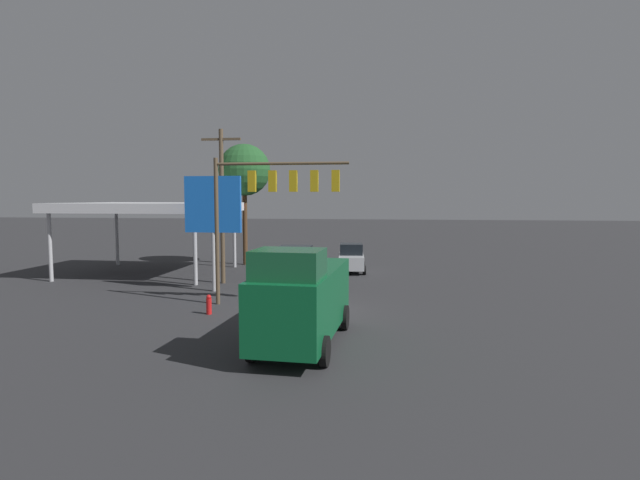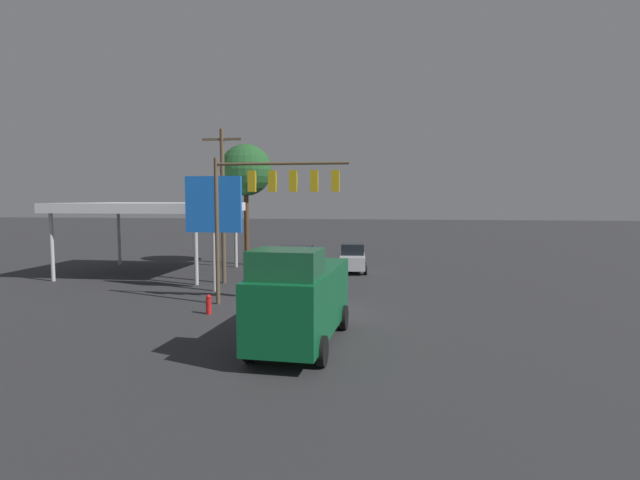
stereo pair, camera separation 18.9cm
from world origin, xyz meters
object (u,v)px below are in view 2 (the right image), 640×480
object	(u,v)px
utility_pole	(223,202)
pickup_parked	(298,266)
price_sign	(214,208)
street_tree	(246,171)
delivery_truck	(301,298)
hatchback_crossing	(352,258)
fire_hydrant	(209,304)
traffic_signal_assembly	(271,193)

from	to	relation	value
utility_pole	pickup_parked	size ratio (longest dim) A/B	1.76
utility_pole	price_sign	bearing A→B (deg)	97.77
pickup_parked	street_tree	bearing A→B (deg)	-147.85
delivery_truck	pickup_parked	distance (m)	12.44
delivery_truck	pickup_parked	size ratio (longest dim) A/B	1.32
hatchback_crossing	fire_hydrant	bearing A→B (deg)	-25.77
utility_pole	delivery_truck	size ratio (longest dim) A/B	1.34
street_tree	fire_hydrant	distance (m)	18.06
pickup_parked	fire_hydrant	world-z (taller)	pickup_parked
pickup_parked	fire_hydrant	bearing A→B (deg)	-19.18
hatchback_crossing	street_tree	size ratio (longest dim) A/B	0.42
delivery_truck	price_sign	bearing A→B (deg)	-141.93
hatchback_crossing	pickup_parked	world-z (taller)	pickup_parked
utility_pole	delivery_truck	world-z (taller)	utility_pole
traffic_signal_assembly	hatchback_crossing	size ratio (longest dim) A/B	1.81
price_sign	delivery_truck	xyz separation A→B (m)	(-6.57, 9.48, -2.91)
traffic_signal_assembly	pickup_parked	xyz separation A→B (m)	(-0.16, -5.94, -4.30)
price_sign	pickup_parked	xyz separation A→B (m)	(-4.20, -2.71, -3.49)
street_tree	fire_hydrant	world-z (taller)	street_tree
traffic_signal_assembly	street_tree	distance (m)	15.41
utility_pole	fire_hydrant	world-z (taller)	utility_pole
utility_pole	pickup_parked	bearing A→B (deg)	-178.39
delivery_truck	fire_hydrant	world-z (taller)	delivery_truck
pickup_parked	fire_hydrant	xyz separation A→B (m)	(2.55, 8.08, -0.67)
price_sign	pickup_parked	size ratio (longest dim) A/B	1.21
traffic_signal_assembly	utility_pole	size ratio (longest dim) A/B	0.76
traffic_signal_assembly	utility_pole	xyz separation A→B (m)	(4.39, -5.82, -0.51)
utility_pole	hatchback_crossing	distance (m)	10.14
hatchback_crossing	street_tree	world-z (taller)	street_tree
delivery_truck	utility_pole	bearing A→B (deg)	-146.81
price_sign	hatchback_crossing	distance (m)	11.48
utility_pole	street_tree	world-z (taller)	street_tree
delivery_truck	pickup_parked	bearing A→B (deg)	-165.65
delivery_truck	fire_hydrant	distance (m)	6.53
price_sign	fire_hydrant	bearing A→B (deg)	107.12
street_tree	utility_pole	bearing A→B (deg)	97.05
price_sign	fire_hydrant	size ratio (longest dim) A/B	7.23
hatchback_crossing	traffic_signal_assembly	bearing A→B (deg)	-18.84
fire_hydrant	hatchback_crossing	bearing A→B (deg)	-111.54
hatchback_crossing	fire_hydrant	distance (m)	14.69
traffic_signal_assembly	fire_hydrant	xyz separation A→B (m)	(2.39, 2.14, -4.97)
hatchback_crossing	pickup_parked	bearing A→B (deg)	-31.25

